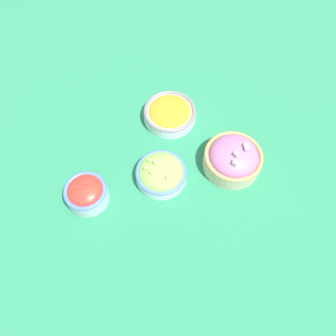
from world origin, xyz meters
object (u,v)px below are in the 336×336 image
bowl_red_onion (233,158)px  bowl_cherry_tomatoes (86,193)px  bowl_carrots (170,113)px  bowl_lettuce (161,173)px

bowl_red_onion → bowl_cherry_tomatoes: bearing=-35.3°
bowl_red_onion → bowl_carrots: 0.24m
bowl_lettuce → bowl_red_onion: 0.20m
bowl_carrots → bowl_red_onion: bearing=86.4°
bowl_red_onion → bowl_cherry_tomatoes: (0.33, -0.24, -0.00)m
bowl_carrots → bowl_cherry_tomatoes: bearing=0.8°
bowl_red_onion → bowl_carrots: bowl_red_onion is taller
bowl_carrots → bowl_lettuce: bearing=33.4°
bowl_lettuce → bowl_cherry_tomatoes: (0.17, -0.11, 0.01)m
bowl_lettuce → bowl_carrots: size_ratio=0.89×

